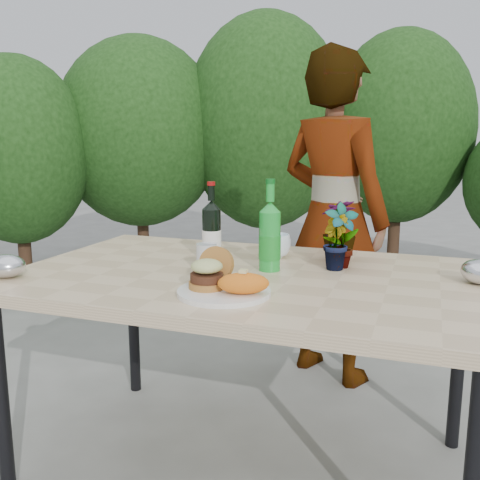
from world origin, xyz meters
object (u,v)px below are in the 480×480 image
(patio_table, at_px, (248,289))
(wine_bottle, at_px, (212,232))
(person, at_px, (333,218))
(dinner_plate, at_px, (224,292))

(patio_table, relative_size, wine_bottle, 5.34)
(wine_bottle, xyz_separation_m, person, (0.32, 0.80, -0.04))
(patio_table, distance_m, wine_bottle, 0.28)
(dinner_plate, bearing_deg, patio_table, 93.71)
(wine_bottle, height_order, person, person)
(patio_table, xyz_separation_m, dinner_plate, (0.02, -0.27, 0.06))
(patio_table, xyz_separation_m, person, (0.13, 0.93, 0.12))
(wine_bottle, relative_size, person, 0.18)
(patio_table, height_order, person, person)
(dinner_plate, relative_size, wine_bottle, 0.94)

